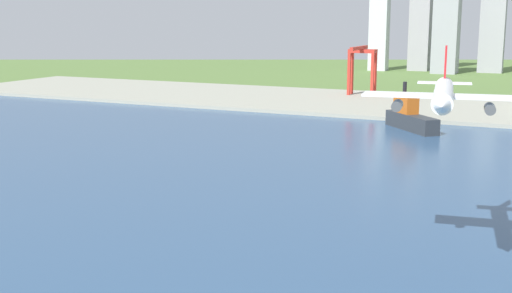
% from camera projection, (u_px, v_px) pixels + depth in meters
% --- Properties ---
extents(ground_plane, '(2400.00, 2400.00, 0.00)m').
position_uv_depth(ground_plane, '(405.00, 165.00, 295.90)').
color(ground_plane, '#557438').
extents(water_bay, '(840.00, 360.00, 0.15)m').
position_uv_depth(water_bay, '(367.00, 198.00, 242.44)').
color(water_bay, '#2D4C70').
rests_on(water_bay, ground).
extents(industrial_pier, '(840.00, 140.00, 2.50)m').
position_uv_depth(industrial_pier, '(466.00, 109.00, 464.91)').
color(industrial_pier, '#9A9A89').
rests_on(industrial_pier, ground).
extents(airplane_landing, '(40.49, 47.22, 15.60)m').
position_uv_depth(airplane_landing, '(443.00, 95.00, 164.86)').
color(airplane_landing, white).
extents(container_barge, '(36.77, 39.19, 26.68)m').
position_uv_depth(container_barge, '(410.00, 117.00, 385.70)').
color(container_barge, '#2D3338').
rests_on(container_barge, water_bay).
extents(port_crane_red, '(21.25, 40.62, 38.60)m').
position_uv_depth(port_crane_red, '(362.00, 60.00, 526.95)').
color(port_crane_red, '#B72D23').
rests_on(port_crane_red, industrial_pier).
extents(distant_skyline, '(256.71, 67.55, 146.21)m').
position_uv_depth(distant_skyline, '(481.00, 17.00, 759.45)').
color(distant_skyline, silver).
rests_on(distant_skyline, ground).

